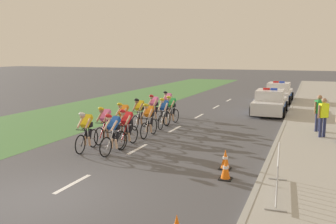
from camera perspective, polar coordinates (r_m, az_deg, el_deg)
The scene contains 23 objects.
ground_plane at distance 9.76m, azimuth -18.88°, elevation -12.91°, with size 160.00×160.00×0.00m, color #4C4C51.
sidewalk_slab at distance 21.07m, azimuth 24.37°, elevation -1.26°, with size 4.41×60.00×0.12m, color #A3A099.
kerb_edge at distance 21.08m, azimuth 18.61°, elevation -0.90°, with size 0.16×60.00×0.13m, color #9E9E99.
grass_verge at distance 24.91m, azimuth -10.39°, elevation 0.79°, with size 7.00×60.00×0.01m, color #4C7F42.
lane_markings_centre at distance 17.29m, azimuth 1.10°, elevation -2.76°, with size 0.14×25.60×0.01m.
cyclist_lead at distance 13.62m, azimuth -13.03°, elevation -2.92°, with size 0.45×1.72×1.56m.
cyclist_second at distance 13.04m, azimuth -8.81°, elevation -3.33°, with size 0.44×1.72×1.56m.
cyclist_third at distance 14.77m, azimuth -10.13°, elevation -1.88°, with size 0.42×1.72×1.56m.
cyclist_fourth at distance 14.03m, azimuth -6.69°, elevation -2.39°, with size 0.42×1.72×1.56m.
cyclist_fifth at distance 15.91m, azimuth -7.23°, elevation -1.01°, with size 0.42×1.72×1.56m.
cyclist_sixth at distance 15.56m, azimuth -3.13°, elevation -1.18°, with size 0.42×1.72×1.56m.
cyclist_seventh at distance 17.34m, azimuth -4.65°, elevation -0.12°, with size 0.42×1.72×1.56m.
cyclist_eighth at distance 17.42m, azimuth -0.63°, elevation -0.05°, with size 0.43×1.72×1.56m.
cyclist_ninth at distance 18.91m, azimuth -2.29°, elevation 0.68°, with size 0.44×1.72×1.56m.
cyclist_tenth at distance 18.34m, azimuth 0.52°, elevation 0.42°, with size 0.45×1.72×1.56m.
cyclist_eleventh at distance 20.61m, azimuth -0.08°, elevation 1.40°, with size 0.44×1.72×1.56m.
police_car_nearest at distance 22.59m, azimuth 16.09°, elevation 1.46°, with size 2.06×4.43×1.59m.
police_car_second at distance 28.51m, azimuth 17.40°, elevation 2.94°, with size 2.05×4.42×1.59m.
crowd_barrier_front at distance 9.41m, azimuth 17.29°, elevation -9.48°, with size 0.65×2.32×1.07m.
traffic_cone_near at distance 11.45m, azimuth 9.23°, elevation -7.58°, with size 0.36×0.36×0.64m.
traffic_cone_far at distance 10.53m, azimuth 9.28°, elevation -9.08°, with size 0.36×0.36×0.64m.
spectator_closest at distance 16.32m, azimuth 23.76°, elevation -0.41°, with size 0.47×0.39×1.68m.
spectator_back at distance 17.48m, azimuth 23.16°, elevation 0.22°, with size 0.44×0.40×1.68m.
Camera 1 is at (6.07, -6.74, 3.60)m, focal length 37.79 mm.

